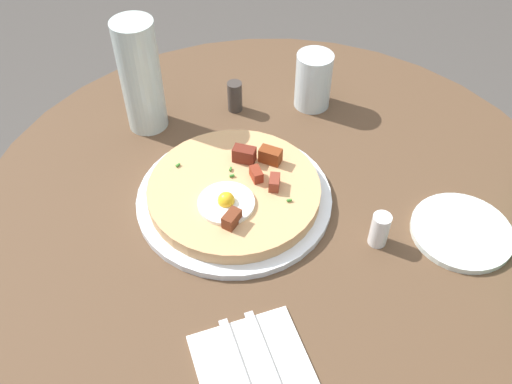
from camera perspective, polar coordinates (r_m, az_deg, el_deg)
name	(u,v)px	position (r m, az deg, el deg)	size (l,w,h in m)	color
dining_table	(275,265)	(1.03, 1.95, -7.52)	(0.99, 0.99, 0.74)	brown
pizza_plate	(234,198)	(0.89, -2.24, -0.62)	(0.31, 0.31, 0.01)	white
breakfast_pizza	(235,190)	(0.88, -2.22, 0.17)	(0.27, 0.27, 0.05)	tan
bread_plate	(462,231)	(0.90, 20.38, -3.83)	(0.15, 0.15, 0.01)	silver
napkin	(258,379)	(0.72, 0.18, -18.66)	(0.17, 0.14, 0.00)	white
fork	(271,373)	(0.72, 1.60, -18.08)	(0.18, 0.01, 0.01)	silver
knife	(244,382)	(0.72, -1.25, -18.94)	(0.18, 0.01, 0.01)	silver
water_glass	(313,81)	(1.06, 5.92, 11.34)	(0.07, 0.07, 0.11)	silver
water_bottle	(141,77)	(1.00, -11.78, 11.54)	(0.07, 0.07, 0.21)	silver
salt_shaker	(380,230)	(0.84, 12.60, -3.79)	(0.03, 0.03, 0.06)	white
pepper_shaker	(234,97)	(1.05, -2.29, 9.78)	(0.03, 0.03, 0.06)	#3F3833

